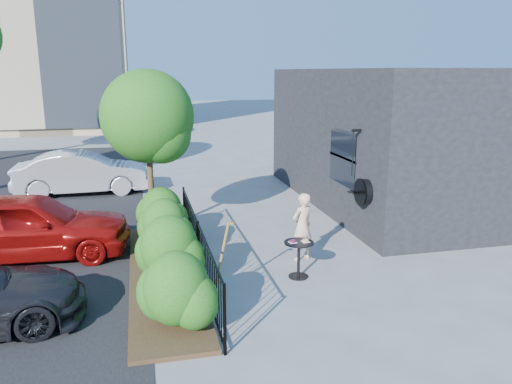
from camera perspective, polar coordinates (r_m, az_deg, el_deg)
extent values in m
plane|color=gray|center=(10.40, 1.82, -8.59)|extent=(120.00, 120.00, 0.00)
cube|color=black|center=(16.08, 16.86, 6.16)|extent=(6.00, 9.00, 4.00)
cube|color=black|center=(12.91, 9.90, 3.93)|extent=(0.04, 1.60, 1.40)
cube|color=black|center=(12.91, 9.92, 3.93)|extent=(0.05, 1.70, 0.06)
cylinder|color=black|center=(11.64, 12.26, 0.00)|extent=(0.18, 0.60, 0.60)
cylinder|color=black|center=(11.60, 11.82, -0.03)|extent=(0.03, 0.64, 0.64)
cube|color=black|center=(11.85, 11.47, 6.91)|extent=(0.25, 0.06, 0.06)
cylinder|color=black|center=(11.89, 10.99, 4.28)|extent=(0.02, 0.02, 1.05)
cylinder|color=black|center=(7.21, -3.59, -14.37)|extent=(0.05, 0.05, 1.10)
cylinder|color=black|center=(9.94, -6.58, -6.36)|extent=(0.05, 0.05, 1.10)
cylinder|color=black|center=(12.78, -8.22, -1.84)|extent=(0.05, 0.05, 1.10)
cube|color=black|center=(9.78, -6.66, -3.55)|extent=(0.03, 6.00, 0.03)
cube|color=black|center=(10.10, -6.51, -8.76)|extent=(0.03, 6.00, 0.03)
cylinder|color=black|center=(7.30, -3.73, -14.01)|extent=(0.02, 0.02, 1.04)
cylinder|color=black|center=(7.48, -4.00, -13.31)|extent=(0.02, 0.02, 1.04)
cylinder|color=black|center=(7.65, -4.25, -12.64)|extent=(0.02, 0.02, 1.04)
cylinder|color=black|center=(7.83, -4.49, -12.01)|extent=(0.02, 0.02, 1.04)
cylinder|color=black|center=(8.01, -4.72, -11.40)|extent=(0.02, 0.02, 1.04)
cylinder|color=black|center=(8.19, -4.94, -10.82)|extent=(0.02, 0.02, 1.04)
cylinder|color=black|center=(8.37, -5.15, -10.26)|extent=(0.02, 0.02, 1.04)
cylinder|color=black|center=(8.55, -5.34, -9.73)|extent=(0.02, 0.02, 1.04)
cylinder|color=black|center=(8.73, -5.53, -9.22)|extent=(0.02, 0.02, 1.04)
cylinder|color=black|center=(8.92, -5.71, -8.73)|extent=(0.02, 0.02, 1.04)
cylinder|color=black|center=(9.10, -5.89, -8.26)|extent=(0.02, 0.02, 1.04)
cylinder|color=black|center=(9.29, -6.05, -7.81)|extent=(0.02, 0.02, 1.04)
cylinder|color=black|center=(9.47, -6.21, -7.37)|extent=(0.02, 0.02, 1.04)
cylinder|color=black|center=(9.66, -6.37, -6.96)|extent=(0.02, 0.02, 1.04)
cylinder|color=black|center=(9.84, -6.51, -6.56)|extent=(0.02, 0.02, 1.04)
cylinder|color=black|center=(10.03, -6.65, -6.17)|extent=(0.02, 0.02, 1.04)
cylinder|color=black|center=(10.22, -6.79, -5.80)|extent=(0.02, 0.02, 1.04)
cylinder|color=black|center=(10.41, -6.92, -5.44)|extent=(0.02, 0.02, 1.04)
cylinder|color=black|center=(10.59, -7.05, -5.09)|extent=(0.02, 0.02, 1.04)
cylinder|color=black|center=(10.78, -7.17, -4.76)|extent=(0.02, 0.02, 1.04)
cylinder|color=black|center=(10.97, -7.28, -4.43)|extent=(0.02, 0.02, 1.04)
cylinder|color=black|center=(11.16, -7.40, -4.12)|extent=(0.02, 0.02, 1.04)
cylinder|color=black|center=(11.35, -7.51, -3.82)|extent=(0.02, 0.02, 1.04)
cylinder|color=black|center=(11.54, -7.61, -3.53)|extent=(0.02, 0.02, 1.04)
cylinder|color=black|center=(11.73, -7.71, -3.25)|extent=(0.02, 0.02, 1.04)
cylinder|color=black|center=(11.92, -7.81, -2.97)|extent=(0.02, 0.02, 1.04)
cylinder|color=black|center=(12.11, -7.91, -2.71)|extent=(0.02, 0.02, 1.04)
cylinder|color=black|center=(12.31, -8.00, -2.45)|extent=(0.02, 0.02, 1.04)
cylinder|color=black|center=(12.50, -8.09, -2.20)|extent=(0.02, 0.02, 1.04)
cylinder|color=black|center=(12.69, -8.18, -1.96)|extent=(0.02, 0.02, 1.04)
cube|color=#382616|center=(10.07, -10.51, -9.34)|extent=(1.30, 6.00, 0.08)
ellipsoid|color=#205513|center=(7.80, -9.07, -11.04)|extent=(1.10, 1.10, 1.24)
ellipsoid|color=#205513|center=(9.28, -9.86, -6.97)|extent=(1.10, 1.10, 1.24)
ellipsoid|color=#205513|center=(10.69, -10.39, -4.19)|extent=(1.10, 1.10, 1.24)
ellipsoid|color=#205513|center=(12.04, -10.77, -2.19)|extent=(1.10, 1.10, 1.24)
cylinder|color=#3F2B19|center=(12.39, -11.92, 0.60)|extent=(0.14, 0.14, 2.40)
sphere|color=#205513|center=(12.14, -12.30, 8.17)|extent=(2.20, 2.20, 2.20)
sphere|color=#205513|center=(11.98, -10.75, 6.58)|extent=(1.43, 1.43, 1.43)
cylinder|color=black|center=(9.70, 4.94, -5.79)|extent=(0.58, 0.58, 0.03)
cylinder|color=black|center=(9.83, 4.89, -7.75)|extent=(0.06, 0.06, 0.69)
cylinder|color=black|center=(9.96, 4.85, -9.58)|extent=(0.39, 0.39, 0.03)
cube|color=white|center=(9.67, 4.21, -5.74)|extent=(0.16, 0.16, 0.01)
cube|color=white|center=(9.73, 5.68, -5.65)|extent=(0.16, 0.16, 0.01)
torus|color=#490C29|center=(9.66, 4.21, -5.61)|extent=(0.13, 0.13, 0.04)
torus|color=tan|center=(9.72, 5.69, -5.52)|extent=(0.13, 0.13, 0.04)
imported|color=beige|center=(10.62, 5.32, -3.98)|extent=(0.63, 0.54, 1.46)
cylinder|color=brown|center=(8.88, -3.95, -7.36)|extent=(0.32, 0.05, 1.26)
cube|color=gray|center=(9.11, -5.04, -11.28)|extent=(0.08, 0.18, 0.27)
cylinder|color=brown|center=(8.72, -2.75, -3.56)|extent=(0.11, 0.10, 0.05)
imported|color=#9E0F0D|center=(11.75, -24.57, -3.51)|extent=(4.30, 1.92, 1.44)
imported|color=#B0B0B5|center=(17.29, -19.20, 2.09)|extent=(4.26, 1.56, 1.40)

